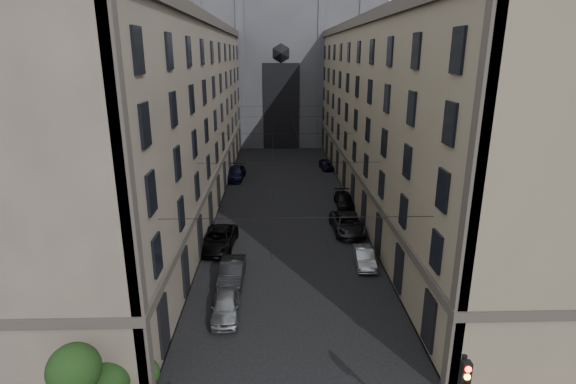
{
  "coord_description": "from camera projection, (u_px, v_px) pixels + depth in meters",
  "views": [
    {
      "loc": [
        -1.09,
        -11.32,
        15.48
      ],
      "look_at": [
        -0.42,
        11.6,
        8.38
      ],
      "focal_mm": 28.0,
      "sensor_mm": 36.0,
      "label": 1
    }
  ],
  "objects": [
    {
      "name": "sidewalk_left",
      "position": [
        190.0,
        199.0,
        49.48
      ],
      "size": [
        7.0,
        80.0,
        0.15
      ],
      "primitive_type": "cube",
      "color": "#383533",
      "rests_on": "ground"
    },
    {
      "name": "sidewalk_right",
      "position": [
        379.0,
        198.0,
        50.07
      ],
      "size": [
        7.0,
        80.0,
        0.15
      ],
      "primitive_type": "cube",
      "color": "#383533",
      "rests_on": "ground"
    },
    {
      "name": "building_left",
      "position": [
        156.0,
        115.0,
        46.65
      ],
      "size": [
        13.6,
        60.6,
        18.85
      ],
      "color": "#51483E",
      "rests_on": "ground"
    },
    {
      "name": "building_right",
      "position": [
        412.0,
        114.0,
        47.41
      ],
      "size": [
        13.6,
        60.6,
        18.85
      ],
      "color": "brown",
      "rests_on": "ground"
    },
    {
      "name": "gothic_tower",
      "position": [
        280.0,
        40.0,
        81.73
      ],
      "size": [
        35.0,
        23.0,
        58.0
      ],
      "color": "#2D2D33",
      "rests_on": "ground"
    },
    {
      "name": "shrub_cluster",
      "position": [
        101.0,
        384.0,
        19.42
      ],
      "size": [
        3.9,
        4.4,
        3.9
      ],
      "color": "black",
      "rests_on": "sidewalk_left"
    },
    {
      "name": "tram_wires",
      "position": [
        285.0,
        135.0,
        47.3
      ],
      "size": [
        14.0,
        60.0,
        0.43
      ],
      "color": "black",
      "rests_on": "ground"
    },
    {
      "name": "car_left_near",
      "position": [
        226.0,
        306.0,
        27.43
      ],
      "size": [
        1.87,
        4.3,
        1.44
      ],
      "primitive_type": "imported",
      "rotation": [
        0.0,
        0.0,
        0.04
      ],
      "color": "slate",
      "rests_on": "ground"
    },
    {
      "name": "car_left_midnear",
      "position": [
        232.0,
        272.0,
        31.5
      ],
      "size": [
        1.73,
        4.7,
        1.54
      ],
      "primitive_type": "imported",
      "rotation": [
        0.0,
        0.0,
        -0.02
      ],
      "color": "black",
      "rests_on": "ground"
    },
    {
      "name": "car_left_midfar",
      "position": [
        218.0,
        239.0,
        37.07
      ],
      "size": [
        3.06,
        5.88,
        1.58
      ],
      "primitive_type": "imported",
      "rotation": [
        0.0,
        0.0,
        -0.08
      ],
      "color": "black",
      "rests_on": "ground"
    },
    {
      "name": "car_left_far",
      "position": [
        235.0,
        173.0,
        57.5
      ],
      "size": [
        2.66,
        5.65,
        1.59
      ],
      "primitive_type": "imported",
      "rotation": [
        0.0,
        0.0,
        -0.08
      ],
      "color": "black",
      "rests_on": "ground"
    },
    {
      "name": "car_right_near",
      "position": [
        364.0,
        257.0,
        34.11
      ],
      "size": [
        1.53,
        3.96,
        1.28
      ],
      "primitive_type": "imported",
      "rotation": [
        0.0,
        0.0,
        -0.04
      ],
      "color": "gray",
      "rests_on": "ground"
    },
    {
      "name": "car_right_midnear",
      "position": [
        347.0,
        224.0,
        40.45
      ],
      "size": [
        2.83,
        5.78,
        1.58
      ],
      "primitive_type": "imported",
      "rotation": [
        0.0,
        0.0,
        0.04
      ],
      "color": "black",
      "rests_on": "ground"
    },
    {
      "name": "car_right_midfar",
      "position": [
        344.0,
        200.0,
        47.34
      ],
      "size": [
        1.89,
        4.64,
        1.35
      ],
      "primitive_type": "imported",
      "rotation": [
        0.0,
        0.0,
        0.0
      ],
      "color": "black",
      "rests_on": "ground"
    },
    {
      "name": "car_right_far",
      "position": [
        326.0,
        164.0,
        62.56
      ],
      "size": [
        1.98,
        4.06,
        1.34
      ],
      "primitive_type": "imported",
      "rotation": [
        0.0,
        0.0,
        0.11
      ],
      "color": "black",
      "rests_on": "ground"
    }
  ]
}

